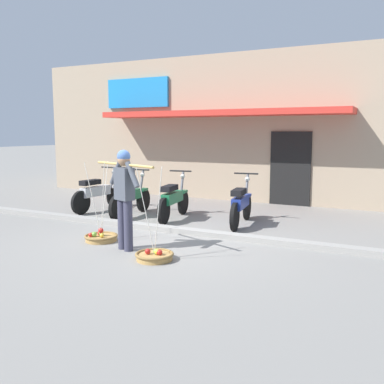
{
  "coord_description": "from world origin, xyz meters",
  "views": [
    {
      "loc": [
        3.82,
        -6.62,
        1.98
      ],
      "look_at": [
        0.24,
        0.6,
        0.85
      ],
      "focal_mm": 39.95,
      "sensor_mm": 36.0,
      "label": 1
    }
  ],
  "objects": [
    {
      "name": "motorcycle_end_of_row",
      "position": [
        0.76,
        1.91,
        0.45
      ],
      "size": [
        0.54,
        1.81,
        1.09
      ],
      "color": "black",
      "rests_on": "ground"
    },
    {
      "name": "motorcycle_nearest_shop",
      "position": [
        -3.08,
        1.89,
        0.45
      ],
      "size": [
        0.54,
        1.82,
        1.09
      ],
      "color": "black",
      "rests_on": "ground"
    },
    {
      "name": "fruit_vendor",
      "position": [
        -0.32,
        -0.81,
        0.98
      ],
      "size": [
        1.51,
        0.61,
        1.7
      ],
      "color": "#38384C",
      "rests_on": "ground"
    },
    {
      "name": "storefront_building",
      "position": [
        -0.87,
        7.41,
        2.1
      ],
      "size": [
        13.0,
        6.0,
        4.2
      ],
      "color": "tan",
      "rests_on": "ground"
    },
    {
      "name": "sidewalk_curb",
      "position": [
        0.0,
        0.7,
        0.05
      ],
      "size": [
        20.0,
        0.24,
        0.1
      ],
      "primitive_type": "cube",
      "color": "gray",
      "rests_on": "ground"
    },
    {
      "name": "ground_plane",
      "position": [
        0.0,
        0.0,
        0.0
      ],
      "size": [
        90.0,
        90.0,
        0.0
      ],
      "primitive_type": "plane",
      "color": "gray"
    },
    {
      "name": "motorcycle_third_in_row",
      "position": [
        -0.84,
        1.82,
        0.45
      ],
      "size": [
        0.54,
        1.81,
        1.09
      ],
      "color": "black",
      "rests_on": "ground"
    },
    {
      "name": "fruit_basket_left_side",
      "position": [
        0.43,
        -1.09,
        0.08
      ],
      "size": [
        0.61,
        0.61,
        1.45
      ],
      "color": "#B2894C",
      "rests_on": "ground"
    },
    {
      "name": "fruit_basket_right_side",
      "position": [
        -1.07,
        -0.52,
        0.08
      ],
      "size": [
        0.61,
        0.61,
        1.45
      ],
      "color": "#B2894C",
      "rests_on": "ground"
    },
    {
      "name": "motorcycle_second_in_row",
      "position": [
        -1.95,
        1.69,
        0.45
      ],
      "size": [
        0.54,
        1.82,
        1.09
      ],
      "color": "black",
      "rests_on": "ground"
    }
  ]
}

